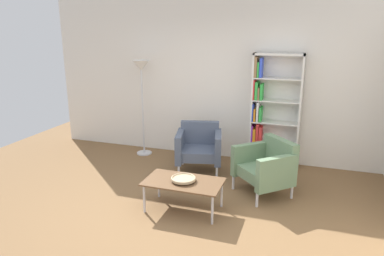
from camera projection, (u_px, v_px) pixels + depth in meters
name	position (u px, v px, depth m)	size (l,w,h in m)	color
ground_plane	(167.00, 218.00, 4.44)	(8.32, 8.32, 0.00)	brown
plaster_back_panel	(219.00, 77.00, 6.29)	(6.40, 0.12, 2.90)	silver
bookshelf_tall	(270.00, 112.00, 5.94)	(0.80, 0.30, 1.90)	silver
coffee_table_low	(183.00, 183.00, 4.56)	(1.00, 0.56, 0.40)	brown
decorative_bowl	(183.00, 179.00, 4.54)	(0.32, 0.32, 0.05)	tan
armchair_spare_guest	(199.00, 146.00, 5.84)	(0.85, 0.81, 0.78)	#4C566B
armchair_by_bookshelf	(267.00, 166.00, 5.01)	(0.95, 0.95, 0.78)	slate
floor_lamp_torchiere	(141.00, 77.00, 6.33)	(0.32, 0.32, 1.74)	silver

